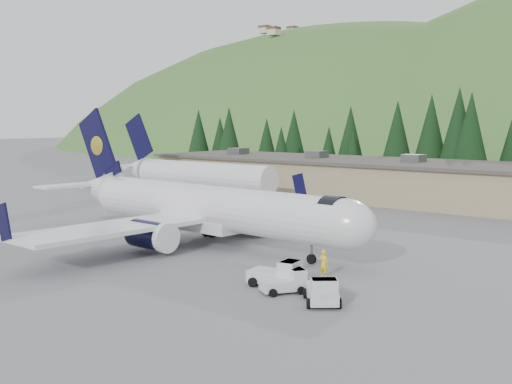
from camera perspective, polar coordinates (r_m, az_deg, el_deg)
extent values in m
plane|color=slate|center=(54.36, -4.04, -4.74)|extent=(600.00, 600.00, 0.00)
cylinder|color=white|center=(53.82, -4.06, -1.32)|extent=(27.09, 4.77, 3.62)
ellipsoid|color=white|center=(45.21, 7.92, -2.85)|extent=(4.86, 3.82, 3.62)
cylinder|color=black|center=(45.68, 6.92, -2.19)|extent=(1.47, 3.04, 2.99)
cone|color=white|center=(66.45, -13.93, 0.32)|extent=(5.93, 3.86, 3.62)
cube|color=white|center=(54.73, -4.75, -2.81)|extent=(7.83, 3.41, 0.96)
cube|color=white|center=(55.34, -5.44, -2.13)|extent=(6.69, 32.94, 0.34)
cube|color=black|center=(68.14, 3.88, 0.56)|extent=(1.95, 0.23, 2.77)
cube|color=black|center=(47.10, -21.52, -2.51)|extent=(1.95, 0.23, 2.77)
cylinder|color=black|center=(58.70, -0.78, -2.41)|extent=(4.14, 2.39, 2.21)
cylinder|color=white|center=(57.49, 0.56, -2.60)|extent=(0.68, 2.37, 2.35)
cube|color=white|center=(58.62, -0.78, -1.90)|extent=(2.13, 0.33, 0.87)
cylinder|color=black|center=(51.17, -9.31, -3.81)|extent=(4.14, 2.39, 2.21)
cylinder|color=white|center=(49.77, -7.99, -4.08)|extent=(0.68, 2.37, 2.35)
cube|color=white|center=(51.07, -9.32, -3.23)|extent=(2.13, 0.33, 0.87)
cube|color=black|center=(65.98, -13.94, 4.20)|extent=(5.96, 0.54, 7.07)
ellipsoid|color=gold|center=(65.94, -13.70, 4.04)|extent=(1.91, 0.25, 1.91)
ellipsoid|color=gold|center=(65.72, -13.98, 4.02)|extent=(1.91, 0.25, 1.91)
cube|color=black|center=(64.06, -12.62, 1.93)|extent=(2.67, 0.35, 1.91)
cube|color=white|center=(66.80, -14.17, 0.76)|extent=(3.02, 12.13, 0.21)
cylinder|color=slate|center=(47.29, 4.96, -5.37)|extent=(0.20, 0.20, 1.73)
cylinder|color=black|center=(47.40, 4.95, -5.96)|extent=(0.74, 0.30, 0.73)
cylinder|color=slate|center=(58.01, -4.18, -3.07)|extent=(0.24, 0.24, 1.93)
cylinder|color=black|center=(57.81, -3.92, -3.53)|extent=(1.07, 0.38, 1.06)
cylinder|color=black|center=(58.35, -4.44, -3.44)|extent=(1.07, 0.38, 1.06)
cylinder|color=slate|center=(54.59, -8.13, -3.71)|extent=(0.24, 0.24, 1.93)
cylinder|color=black|center=(54.37, -7.86, -4.21)|extent=(1.07, 0.38, 1.06)
cylinder|color=black|center=(54.95, -8.38, -4.11)|extent=(1.07, 0.38, 1.06)
cylinder|color=white|center=(84.75, -4.61, 1.45)|extent=(22.00, 3.60, 3.60)
cone|color=white|center=(94.98, -10.70, 2.02)|extent=(5.00, 3.60, 3.60)
cube|color=black|center=(93.98, -10.36, 4.79)|extent=(5.82, 0.28, 6.89)
cube|color=white|center=(94.94, -10.71, 2.38)|extent=(2.40, 11.00, 0.20)
cube|color=silver|center=(41.05, 1.66, -7.55)|extent=(3.50, 2.17, 0.76)
cube|color=silver|center=(40.42, 3.03, -6.83)|extent=(1.34, 1.69, 0.98)
cube|color=black|center=(40.32, 3.04, -6.22)|extent=(1.21, 1.56, 0.11)
cylinder|color=black|center=(41.40, 3.57, -7.86)|extent=(0.64, 0.34, 0.61)
cylinder|color=black|center=(39.89, 2.46, -8.40)|extent=(0.64, 0.34, 0.61)
cylinder|color=black|center=(42.37, 0.90, -7.51)|extent=(0.64, 0.34, 0.61)
cylinder|color=black|center=(40.90, -0.28, -8.03)|extent=(0.64, 0.34, 0.61)
cube|color=silver|center=(37.52, 5.87, -8.95)|extent=(3.27, 3.46, 0.74)
cube|color=silver|center=(36.33, 6.08, -8.43)|extent=(1.82, 1.77, 0.96)
cube|color=black|center=(36.23, 6.09, -7.78)|extent=(1.67, 1.62, 0.11)
cylinder|color=black|center=(36.69, 7.40, -9.79)|extent=(0.56, 0.60, 0.59)
cylinder|color=black|center=(36.49, 4.72, -9.85)|extent=(0.56, 0.60, 0.59)
cylinder|color=black|center=(38.71, 6.95, -8.92)|extent=(0.56, 0.60, 0.59)
cylinder|color=black|center=(38.53, 4.42, -8.97)|extent=(0.56, 0.60, 0.59)
cube|color=silver|center=(39.55, 2.43, -8.25)|extent=(2.62, 3.00, 0.63)
cube|color=silver|center=(39.72, 3.67, -7.39)|extent=(1.55, 1.45, 0.81)
cube|color=black|center=(39.64, 3.67, -6.88)|extent=(1.42, 1.32, 0.09)
cylinder|color=black|center=(40.57, 3.29, -8.23)|extent=(0.44, 0.53, 0.50)
cylinder|color=black|center=(39.26, 4.04, -8.74)|extent=(0.44, 0.53, 0.50)
cylinder|color=black|center=(39.99, 0.85, -8.44)|extent=(0.44, 0.53, 0.50)
cylinder|color=black|center=(38.67, 1.51, -8.96)|extent=(0.44, 0.53, 0.50)
cube|color=#968562|center=(87.65, 10.84, 1.00)|extent=(70.00, 16.00, 4.80)
cube|color=#47423D|center=(87.46, 10.87, 2.66)|extent=(71.00, 17.00, 0.40)
cube|color=slate|center=(101.76, -1.59, 3.65)|extent=(2.50, 2.50, 1.00)
cube|color=slate|center=(92.61, 5.44, 3.35)|extent=(2.50, 2.50, 1.00)
cube|color=slate|center=(85.14, 13.84, 2.93)|extent=(2.50, 2.50, 1.00)
imported|color=yellow|center=(43.34, 6.04, -6.35)|extent=(0.70, 0.46, 1.90)
cone|color=black|center=(138.48, -5.12, 5.08)|extent=(5.38, 5.38, 11.00)
cone|color=black|center=(137.81, -3.21, 4.72)|extent=(4.72, 4.72, 9.64)
cone|color=black|center=(131.15, -2.41, 5.12)|extent=(5.53, 5.53, 11.30)
cone|color=black|center=(133.72, 1.02, 4.41)|extent=(4.26, 4.26, 8.72)
cone|color=black|center=(129.10, 0.95, 4.52)|extent=(4.57, 4.57, 9.35)
cone|color=black|center=(128.64, 3.38, 4.94)|extent=(5.28, 5.28, 10.80)
cone|color=black|center=(119.40, 2.26, 3.95)|extent=(3.94, 3.94, 8.05)
cone|color=black|center=(122.01, 6.48, 3.96)|extent=(3.92, 3.92, 8.02)
cone|color=black|center=(118.43, 8.39, 4.90)|extent=(5.50, 5.50, 11.25)
cone|color=black|center=(115.13, 8.62, 3.59)|extent=(3.64, 3.64, 7.44)
cone|color=black|center=(117.18, 12.28, 4.07)|extent=(4.40, 4.40, 8.99)
cone|color=black|center=(110.77, 12.44, 4.92)|extent=(5.79, 5.79, 11.84)
cone|color=black|center=(108.86, 15.28, 5.09)|extent=(6.17, 6.17, 12.62)
cone|color=black|center=(106.25, 17.56, 5.30)|extent=(6.59, 6.59, 13.48)
cone|color=black|center=(104.56, 18.53, 4.98)|extent=(6.23, 6.23, 12.74)
cone|color=black|center=(107.08, 21.70, 3.61)|extent=(4.48, 4.48, 9.16)
ellipsoid|color=#3B5C24|center=(258.67, 7.93, -12.95)|extent=(336.00, 240.00, 240.00)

